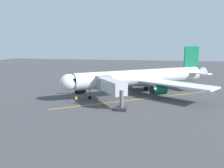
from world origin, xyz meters
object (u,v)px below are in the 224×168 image
at_px(box_truck_near_nose, 142,79).
at_px(safety_cone_nose_right, 100,103).
at_px(airplane, 143,78).
at_px(belt_loader_portside, 80,90).
at_px(safety_cone_nose_left, 67,96).
at_px(ground_crew_marshaller, 76,100).
at_px(jet_bridge, 109,86).

height_order(box_truck_near_nose, safety_cone_nose_right, box_truck_near_nose).
relative_size(airplane, belt_loader_portside, 7.84).
xyz_separation_m(box_truck_near_nose, safety_cone_nose_right, (6.51, 27.00, -1.11)).
bearing_deg(box_truck_near_nose, safety_cone_nose_left, 55.15).
height_order(ground_crew_marshaller, safety_cone_nose_right, ground_crew_marshaller).
xyz_separation_m(box_truck_near_nose, belt_loader_portside, (14.21, 17.34, -0.67)).
distance_m(airplane, safety_cone_nose_right, 15.13).
bearing_deg(ground_crew_marshaller, jet_bridge, -164.72).
bearing_deg(jet_bridge, airplane, -118.81).
xyz_separation_m(ground_crew_marshaller, safety_cone_nose_left, (4.07, -4.75, -0.61)).
bearing_deg(belt_loader_portside, jet_bridge, 139.02).
relative_size(belt_loader_portside, safety_cone_nose_left, 8.11).
height_order(airplane, belt_loader_portside, airplane).
distance_m(jet_bridge, ground_crew_marshaller, 7.49).
bearing_deg(belt_loader_portside, ground_crew_marshaller, 104.83).
distance_m(airplane, box_truck_near_nose, 14.75).
xyz_separation_m(jet_bridge, safety_cone_nose_left, (10.75, -2.93, -3.49)).
bearing_deg(safety_cone_nose_left, box_truck_near_nose, -124.85).
relative_size(safety_cone_nose_left, safety_cone_nose_right, 1.00).
bearing_deg(safety_cone_nose_right, jet_bridge, -135.48).
height_order(jet_bridge, safety_cone_nose_left, jet_bridge).
bearing_deg(jet_bridge, safety_cone_nose_right, 44.52).
relative_size(jet_bridge, box_truck_near_nose, 2.11).
bearing_deg(ground_crew_marshaller, airplane, -134.84).
height_order(box_truck_near_nose, belt_loader_portside, box_truck_near_nose).
xyz_separation_m(airplane, box_truck_near_nose, (1.11, -14.47, -2.62)).
bearing_deg(ground_crew_marshaller, safety_cone_nose_left, -49.42).
bearing_deg(box_truck_near_nose, ground_crew_marshaller, 66.96).
bearing_deg(box_truck_near_nose, jet_bridge, 79.07).
xyz_separation_m(box_truck_near_nose, safety_cone_nose_left, (15.66, 22.49, -1.11)).
bearing_deg(ground_crew_marshaller, box_truck_near_nose, -113.04).
distance_m(airplane, belt_loader_portside, 15.93).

